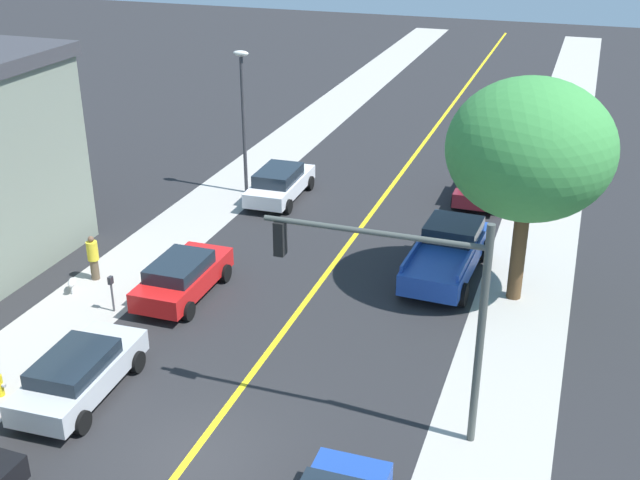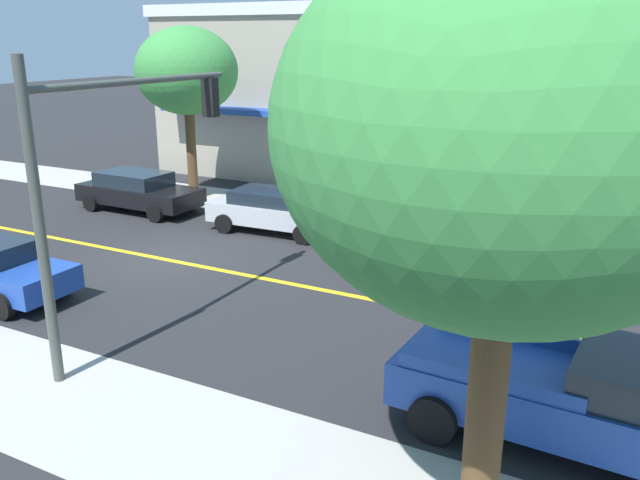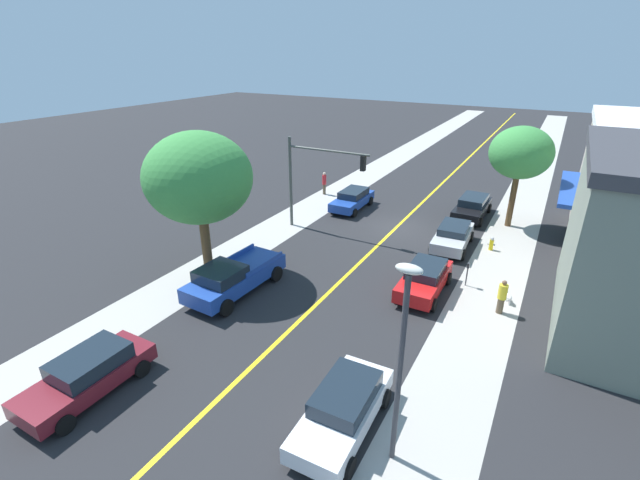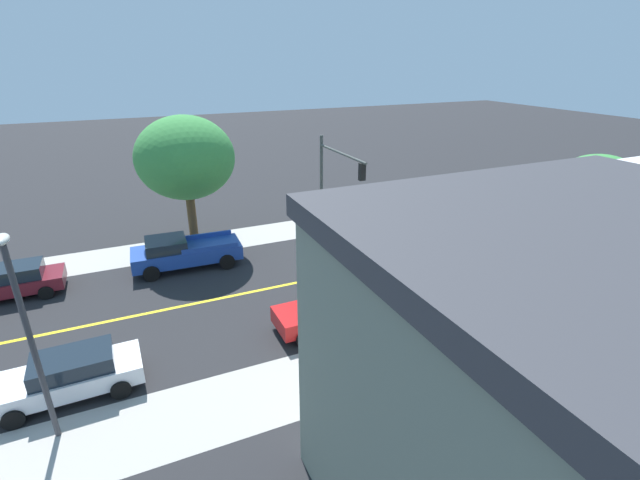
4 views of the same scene
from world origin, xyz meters
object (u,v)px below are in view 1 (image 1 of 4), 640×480
(street_tree_left_near, at_px, (530,150))
(silver_sedan_left_curb, at_px, (79,373))
(parking_meter, at_px, (111,288))
(traffic_light_mast, at_px, (409,290))
(white_sedan_left_curb, at_px, (280,183))
(street_lamp, at_px, (243,107))
(maroon_sedan_right_curb, at_px, (482,183))
(blue_pickup_truck, at_px, (447,252))
(red_sedan_left_curb, at_px, (183,276))
(pedestrian_yellow_shirt, at_px, (93,257))
(small_dog, at_px, (72,283))

(street_tree_left_near, height_order, silver_sedan_left_curb, street_tree_left_near)
(parking_meter, relative_size, traffic_light_mast, 0.21)
(white_sedan_left_curb, height_order, silver_sedan_left_curb, white_sedan_left_curb)
(street_lamp, bearing_deg, silver_sedan_left_curb, -82.55)
(parking_meter, distance_m, silver_sedan_left_curb, 4.72)
(street_tree_left_near, bearing_deg, maroon_sedan_right_curb, 105.64)
(white_sedan_left_curb, distance_m, blue_pickup_truck, 9.72)
(parking_meter, height_order, silver_sedan_left_curb, silver_sedan_left_curb)
(red_sedan_left_curb, bearing_deg, blue_pickup_truck, -61.17)
(maroon_sedan_right_curb, distance_m, pedestrian_yellow_shirt, 17.04)
(blue_pickup_truck, relative_size, small_dog, 8.37)
(white_sedan_left_curb, bearing_deg, street_lamp, 77.89)
(silver_sedan_left_curb, relative_size, pedestrian_yellow_shirt, 2.70)
(red_sedan_left_curb, bearing_deg, street_tree_left_near, -71.71)
(blue_pickup_truck, bearing_deg, street_lamp, 65.33)
(silver_sedan_left_curb, height_order, small_dog, silver_sedan_left_curb)
(maroon_sedan_right_curb, bearing_deg, white_sedan_left_curb, 108.96)
(white_sedan_left_curb, height_order, small_dog, white_sedan_left_curb)
(pedestrian_yellow_shirt, height_order, small_dog, pedestrian_yellow_shirt)
(street_lamp, bearing_deg, pedestrian_yellow_shirt, -99.29)
(street_tree_left_near, bearing_deg, white_sedan_left_curb, 151.82)
(parking_meter, relative_size, maroon_sedan_right_curb, 0.28)
(street_tree_left_near, xyz_separation_m, white_sedan_left_curb, (-10.91, 5.85, -4.49))
(street_tree_left_near, distance_m, white_sedan_left_curb, 13.17)
(red_sedan_left_curb, relative_size, blue_pickup_truck, 0.77)
(traffic_light_mast, relative_size, street_lamp, 0.93)
(silver_sedan_left_curb, xyz_separation_m, blue_pickup_truck, (8.11, 10.64, 0.13))
(small_dog, bearing_deg, white_sedan_left_curb, 130.82)
(blue_pickup_truck, xyz_separation_m, small_dog, (-11.96, -5.58, -0.53))
(traffic_light_mast, relative_size, red_sedan_left_curb, 1.38)
(silver_sedan_left_curb, xyz_separation_m, pedestrian_yellow_shirt, (-3.66, 6.18, 0.12))
(blue_pickup_truck, relative_size, pedestrian_yellow_shirt, 3.36)
(street_tree_left_near, height_order, blue_pickup_truck, street_tree_left_near)
(white_sedan_left_curb, height_order, maroon_sedan_right_curb, maroon_sedan_right_curb)
(maroon_sedan_right_curb, distance_m, blue_pickup_truck, 7.80)
(small_dog, bearing_deg, maroon_sedan_right_curb, 107.67)
(blue_pickup_truck, distance_m, small_dog, 13.20)
(street_tree_left_near, relative_size, white_sedan_left_curb, 1.64)
(street_tree_left_near, xyz_separation_m, street_lamp, (-12.70, 6.18, -1.30))
(traffic_light_mast, bearing_deg, street_lamp, -52.97)
(silver_sedan_left_curb, bearing_deg, traffic_light_mast, -81.93)
(parking_meter, xyz_separation_m, red_sedan_left_curb, (1.70, 1.68, -0.08))
(traffic_light_mast, bearing_deg, small_dog, -15.35)
(red_sedan_left_curb, bearing_deg, silver_sedan_left_curb, -179.94)
(red_sedan_left_curb, distance_m, white_sedan_left_curb, 9.48)
(street_tree_left_near, height_order, red_sedan_left_curb, street_tree_left_near)
(parking_meter, height_order, traffic_light_mast, traffic_light_mast)
(street_tree_left_near, bearing_deg, pedestrian_yellow_shirt, -166.20)
(white_sedan_left_curb, bearing_deg, traffic_light_mast, -148.73)
(street_lamp, distance_m, small_dog, 11.53)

